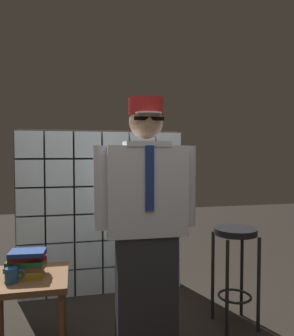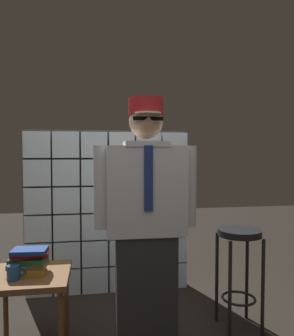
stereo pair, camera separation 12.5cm
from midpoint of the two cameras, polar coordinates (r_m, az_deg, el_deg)
The scene contains 6 objects.
glass_block_wall at distance 3.35m, azimuth -5.62°, elevation -7.62°, with size 1.64×0.10×1.64m.
standing_person at distance 2.26m, azimuth 1.42°, elevation -9.60°, with size 0.70×0.30×1.76m.
bar_stool at distance 2.81m, azimuth 16.90°, elevation -14.13°, with size 0.34×0.34×0.79m.
side_table at distance 2.50m, azimuth -18.04°, elevation -18.64°, with size 0.52×0.52×0.57m.
book_stack at distance 2.46m, azimuth -18.29°, elevation -15.05°, with size 0.27×0.20×0.17m.
coffee_mug at distance 2.39m, azimuth -20.56°, elevation -16.54°, with size 0.13×0.08×0.09m.
Camera 2 is at (-0.15, -1.93, 1.40)m, focal length 35.33 mm.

